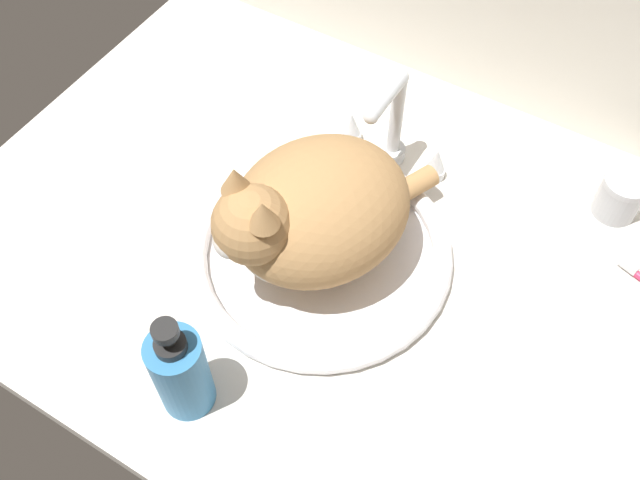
{
  "coord_description": "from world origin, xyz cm",
  "views": [
    {
      "loc": [
        23.81,
        -49.16,
        85.42
      ],
      "look_at": [
        -4.27,
        -2.23,
        7.0
      ],
      "focal_mm": 39.98,
      "sensor_mm": 36.0,
      "label": 1
    }
  ],
  "objects": [
    {
      "name": "countertop",
      "position": [
        0.0,
        0.0,
        1.5
      ],
      "size": [
        114.81,
        77.25,
        3.0
      ],
      "primitive_type": "cube",
      "color": "silver",
      "rests_on": "ground"
    },
    {
      "name": "backsplash_wall",
      "position": [
        0.0,
        39.83,
        15.99
      ],
      "size": [
        114.81,
        2.4,
        31.98
      ],
      "primitive_type": "cube",
      "color": "silver",
      "rests_on": "ground"
    },
    {
      "name": "sink_basin",
      "position": [
        -4.27,
        -2.23,
        4.22
      ],
      "size": [
        36.49,
        36.49,
        2.75
      ],
      "color": "white",
      "rests_on": "countertop"
    },
    {
      "name": "faucet",
      "position": [
        -4.27,
        18.23,
        9.94
      ],
      "size": [
        17.55,
        11.59,
        17.26
      ],
      "color": "silver",
      "rests_on": "countertop"
    },
    {
      "name": "cat",
      "position": [
        -4.89,
        -3.6,
        14.07
      ],
      "size": [
        28.72,
        33.67,
        19.44
      ],
      "color": "tan",
      "rests_on": "sink_basin"
    },
    {
      "name": "metal_jar",
      "position": [
        28.12,
        26.57,
        6.41
      ],
      "size": [
        6.52,
        6.52,
        6.79
      ],
      "color": "#B2B5BA",
      "rests_on": "countertop"
    },
    {
      "name": "soap_pump_bottle",
      "position": [
        -7.41,
        -28.05,
        10.04
      ],
      "size": [
        6.51,
        6.51,
        17.7
      ],
      "color": "teal",
      "rests_on": "countertop"
    }
  ]
}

